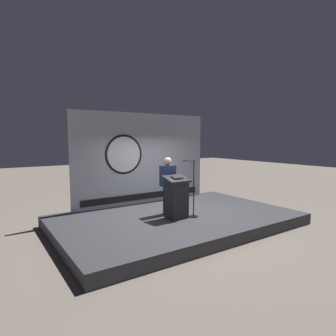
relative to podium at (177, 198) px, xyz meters
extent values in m
plane|color=#6B6056|center=(0.20, 0.26, -0.85)|extent=(40.00, 40.00, 0.00)
cube|color=#333338|center=(0.20, 0.26, -0.70)|extent=(6.40, 4.00, 0.30)
cube|color=#B2B7C1|center=(0.20, 2.11, 0.90)|extent=(4.71, 0.10, 2.90)
cylinder|color=black|center=(-0.52, 2.06, 1.05)|extent=(1.23, 0.02, 1.23)
cylinder|color=white|center=(-0.52, 2.05, 1.05)|extent=(1.10, 0.02, 1.10)
cube|color=black|center=(0.20, 2.05, -0.33)|extent=(4.24, 0.02, 0.20)
cube|color=#26262B|center=(0.00, 0.00, -0.04)|extent=(0.52, 0.40, 1.02)
cube|color=#26262B|center=(0.00, 0.00, 0.50)|extent=(0.64, 0.50, 0.17)
cube|color=black|center=(0.00, -0.02, 0.54)|extent=(0.28, 0.20, 0.07)
cylinder|color=black|center=(0.04, 0.48, -0.16)|extent=(0.26, 0.26, 0.79)
cube|color=navy|center=(0.04, 0.48, 0.52)|extent=(0.40, 0.24, 0.57)
sphere|color=tan|center=(0.04, 0.48, 0.92)|extent=(0.22, 0.22, 0.22)
cylinder|color=black|center=(0.46, -0.15, -0.54)|extent=(0.24, 0.24, 0.02)
cylinder|color=black|center=(0.46, -0.15, 0.22)|extent=(0.03, 0.03, 1.54)
cylinder|color=black|center=(0.46, 0.06, 0.94)|extent=(0.02, 0.42, 0.02)
sphere|color=#262626|center=(0.46, 0.27, 0.94)|extent=(0.07, 0.07, 0.07)
camera|label=1|loc=(-4.25, -5.90, 1.54)|focal=30.14mm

